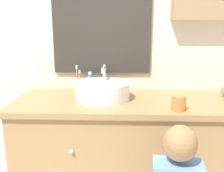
{
  "coord_description": "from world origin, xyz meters",
  "views": [
    {
      "loc": [
        -0.06,
        -1.22,
        1.26
      ],
      "look_at": [
        -0.11,
        0.27,
        0.91
      ],
      "focal_mm": 40.0,
      "sensor_mm": 36.0,
      "label": 1
    }
  ],
  "objects_px": {
    "toothbrush_holder": "(78,84)",
    "sink_basin": "(103,90)",
    "soap_dispenser": "(90,84)",
    "drinking_cup": "(178,103)"
  },
  "relations": [
    {
      "from": "sink_basin",
      "to": "drinking_cup",
      "type": "relative_size",
      "value": 4.62
    },
    {
      "from": "toothbrush_holder",
      "to": "soap_dispenser",
      "type": "height_order",
      "value": "toothbrush_holder"
    },
    {
      "from": "soap_dispenser",
      "to": "drinking_cup",
      "type": "bearing_deg",
      "value": -36.94
    },
    {
      "from": "toothbrush_holder",
      "to": "sink_basin",
      "type": "bearing_deg",
      "value": -46.14
    },
    {
      "from": "sink_basin",
      "to": "toothbrush_holder",
      "type": "distance_m",
      "value": 0.28
    },
    {
      "from": "sink_basin",
      "to": "drinking_cup",
      "type": "height_order",
      "value": "sink_basin"
    },
    {
      "from": "sink_basin",
      "to": "soap_dispenser",
      "type": "bearing_deg",
      "value": 118.31
    },
    {
      "from": "drinking_cup",
      "to": "toothbrush_holder",
      "type": "bearing_deg",
      "value": 146.6
    },
    {
      "from": "sink_basin",
      "to": "toothbrush_holder",
      "type": "height_order",
      "value": "sink_basin"
    },
    {
      "from": "sink_basin",
      "to": "toothbrush_holder",
      "type": "bearing_deg",
      "value": 133.86
    }
  ]
}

